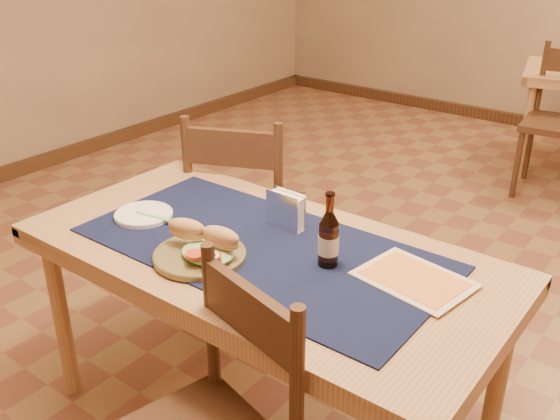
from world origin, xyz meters
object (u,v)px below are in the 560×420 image
Objects in this scene: main_table at (262,270)px; sandwich_plate at (202,250)px; chair_main_far at (245,211)px; beer_bottle at (329,239)px; napkin_holder at (286,211)px.

sandwich_plate reaches higher than main_table.
chair_main_far is 0.90m from sandwich_plate.
beer_bottle is at bearing -33.64° from chair_main_far.
main_table is at bearing -45.31° from chair_main_far.
napkin_holder is (-0.02, 0.16, 0.15)m from main_table.
chair_main_far is at bearing 121.98° from sandwich_plate.
main_table is at bearing -170.97° from beer_bottle.
chair_main_far reaches higher than sandwich_plate.
beer_bottle reaches higher than sandwich_plate.
chair_main_far is 0.73m from napkin_holder.
sandwich_plate is at bearing -120.34° from main_table.
sandwich_plate is 0.39m from beer_bottle.
chair_main_far is 6.70× the size of napkin_holder.
napkin_holder reaches higher than sandwich_plate.
sandwich_plate is at bearing -148.14° from beer_bottle.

